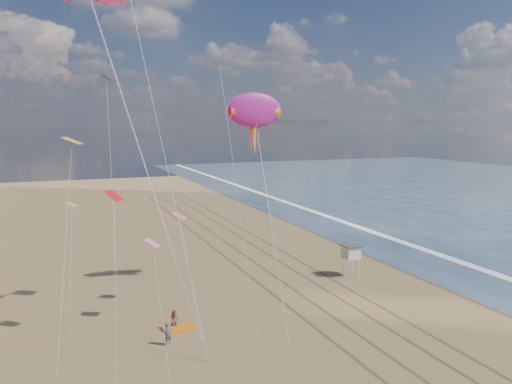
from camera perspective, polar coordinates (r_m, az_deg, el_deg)
wet_sand at (r=70.01m, az=12.01°, el=-5.33°), size 260.00×260.00×0.00m
foam at (r=72.39m, az=14.78°, el=-4.98°), size 260.00×260.00×0.00m
tracks at (r=53.69m, az=3.22°, el=-9.26°), size 7.68×120.00×0.01m
lifeguard_stand at (r=53.08m, az=10.80°, el=-6.77°), size 1.81×1.81×3.26m
grounded_kite at (r=40.28m, az=-8.68°, el=-15.17°), size 2.48×1.82×0.26m
show_kite at (r=48.00m, az=-0.17°, el=9.28°), size 5.01×8.11×22.17m
kite_flyer_a at (r=37.77m, az=-10.01°, el=-15.67°), size 0.70×0.58×1.65m
kite_flyer_b at (r=40.23m, az=-9.30°, el=-14.21°), size 0.90×0.79×1.56m
small_kites at (r=42.30m, az=-13.36°, el=4.91°), size 13.21×16.17×15.68m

